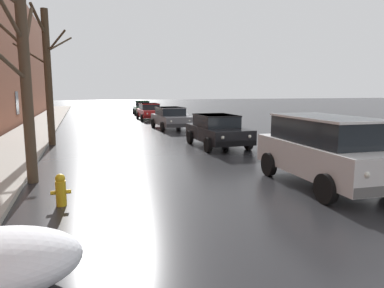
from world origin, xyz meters
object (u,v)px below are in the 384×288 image
object	(u,v)px
sedan_green_queued_behind_truck	(142,107)
fire_hydrant	(61,190)
sedan_grey_parked_kerbside_mid	(171,117)
sedan_red_parked_far_down_block	(149,111)
bare_tree_mid_block	(48,75)
sedan_black_parked_kerbside_close	(217,130)
suv_white_approaching_near_lane	(325,148)
bare_tree_second_along_sidewalk	(21,67)

from	to	relation	value
sedan_green_queued_behind_truck	fire_hydrant	world-z (taller)	sedan_green_queued_behind_truck
sedan_grey_parked_kerbside_mid	sedan_red_parked_far_down_block	size ratio (longest dim) A/B	0.98
bare_tree_mid_block	fire_hydrant	size ratio (longest dim) A/B	8.54
sedan_black_parked_kerbside_close	sedan_green_queued_behind_truck	distance (m)	22.34
suv_white_approaching_near_lane	sedan_grey_parked_kerbside_mid	bearing A→B (deg)	91.73
bare_tree_mid_block	sedan_red_parked_far_down_block	size ratio (longest dim) A/B	1.38
bare_tree_second_along_sidewalk	fire_hydrant	size ratio (longest dim) A/B	8.06
fire_hydrant	suv_white_approaching_near_lane	bearing A→B (deg)	-2.94
bare_tree_second_along_sidewalk	sedan_black_parked_kerbside_close	bearing A→B (deg)	30.82
sedan_black_parked_kerbside_close	sedan_red_parked_far_down_block	world-z (taller)	same
bare_tree_second_along_sidewalk	fire_hydrant	world-z (taller)	bare_tree_second_along_sidewalk
suv_white_approaching_near_lane	sedan_red_parked_far_down_block	bearing A→B (deg)	91.09
bare_tree_second_along_sidewalk	sedan_green_queued_behind_truck	bearing A→B (deg)	74.05
sedan_grey_parked_kerbside_mid	sedan_green_queued_behind_truck	xyz separation A→B (m)	(0.60, 14.68, -0.00)
sedan_red_parked_far_down_block	bare_tree_second_along_sidewalk	bearing A→B (deg)	-109.89
sedan_black_parked_kerbside_close	sedan_green_queued_behind_truck	size ratio (longest dim) A/B	0.93
bare_tree_second_along_sidewalk	sedan_black_parked_kerbside_close	xyz separation A→B (m)	(7.21, 4.30, -2.32)
sedan_black_parked_kerbside_close	sedan_grey_parked_kerbside_mid	xyz separation A→B (m)	(-0.19, 7.66, 0.00)
fire_hydrant	sedan_grey_parked_kerbside_mid	bearing A→B (deg)	66.86
suv_white_approaching_near_lane	fire_hydrant	bearing A→B (deg)	177.06
bare_tree_mid_block	sedan_green_queued_behind_truck	size ratio (longest dim) A/B	1.39
sedan_red_parked_far_down_block	sedan_green_queued_behind_truck	distance (m)	7.22
sedan_black_parked_kerbside_close	sedan_red_parked_far_down_block	distance (m)	15.14
bare_tree_second_along_sidewalk	suv_white_approaching_near_lane	size ratio (longest dim) A/B	1.30
sedan_black_parked_kerbside_close	sedan_grey_parked_kerbside_mid	size ratio (longest dim) A/B	0.95
sedan_green_queued_behind_truck	bare_tree_mid_block	bearing A→B (deg)	-110.98
suv_white_approaching_near_lane	sedan_red_parked_far_down_block	xyz separation A→B (m)	(-0.42, 22.05, -0.23)
sedan_grey_parked_kerbside_mid	fire_hydrant	distance (m)	15.48
sedan_grey_parked_kerbside_mid	fire_hydrant	size ratio (longest dim) A/B	6.03
suv_white_approaching_near_lane	sedan_red_parked_far_down_block	world-z (taller)	suv_white_approaching_near_lane
suv_white_approaching_near_lane	fire_hydrant	world-z (taller)	suv_white_approaching_near_lane
bare_tree_second_along_sidewalk	sedan_black_parked_kerbside_close	distance (m)	8.70
bare_tree_mid_block	sedan_grey_parked_kerbside_mid	xyz separation A→B (m)	(6.93, 4.95, -2.45)
sedan_grey_parked_kerbside_mid	sedan_red_parked_far_down_block	xyz separation A→B (m)	(0.02, 7.48, -0.00)
sedan_grey_parked_kerbside_mid	sedan_green_queued_behind_truck	distance (m)	14.69
sedan_green_queued_behind_truck	sedan_grey_parked_kerbside_mid	bearing A→B (deg)	-92.34
sedan_grey_parked_kerbside_mid	bare_tree_mid_block	bearing A→B (deg)	-144.44
fire_hydrant	sedan_red_parked_far_down_block	bearing A→B (deg)	74.30
sedan_green_queued_behind_truck	bare_tree_second_along_sidewalk	bearing A→B (deg)	-105.95
sedan_green_queued_behind_truck	sedan_red_parked_far_down_block	bearing A→B (deg)	-94.60
bare_tree_mid_block	sedan_grey_parked_kerbside_mid	size ratio (longest dim) A/B	1.42
bare_tree_second_along_sidewalk	sedan_red_parked_far_down_block	distance (m)	20.80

